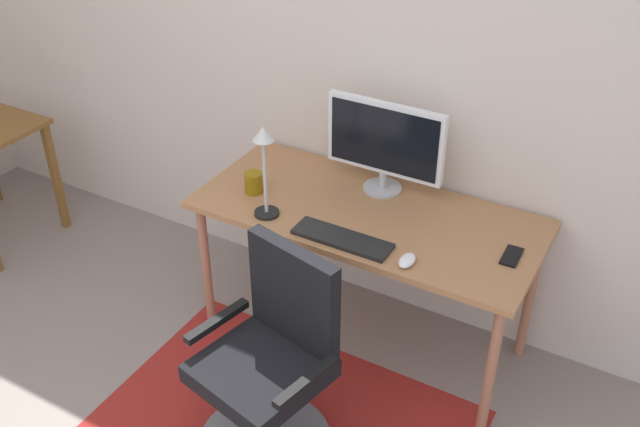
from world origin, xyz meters
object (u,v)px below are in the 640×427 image
object	(u,v)px
monitor	(385,141)
cell_phone	(512,256)
desk	(367,225)
coffee_cup	(254,183)
computer_mouse	(407,260)
office_chair	(270,381)
keyboard	(342,239)
desk_lamp	(264,158)

from	to	relation	value
monitor	cell_phone	size ratio (longest dim) A/B	3.99
desk	coffee_cup	size ratio (longest dim) A/B	15.49
computer_mouse	office_chair	size ratio (longest dim) A/B	0.11
coffee_cup	desk	bearing A→B (deg)	11.47
monitor	office_chair	bearing A→B (deg)	-90.81
computer_mouse	cell_phone	distance (m)	0.43
monitor	coffee_cup	size ratio (longest dim) A/B	5.60
monitor	keyboard	distance (m)	0.52
computer_mouse	desk_lamp	size ratio (longest dim) A/B	0.24
desk	keyboard	xyz separation A→B (m)	(0.01, -0.25, 0.08)
cell_phone	office_chair	size ratio (longest dim) A/B	0.15
desk	office_chair	bearing A→B (deg)	-92.86
monitor	computer_mouse	size ratio (longest dim) A/B	5.37
desk_lamp	monitor	bearing A→B (deg)	51.62
keyboard	cell_phone	xyz separation A→B (m)	(0.65, 0.24, -0.00)
desk	office_chair	size ratio (longest dim) A/B	1.63
monitor	office_chair	world-z (taller)	monitor
keyboard	office_chair	distance (m)	0.65
keyboard	coffee_cup	size ratio (longest dim) A/B	4.31
keyboard	computer_mouse	xyz separation A→B (m)	(0.30, -0.02, 0.01)
desk	computer_mouse	size ratio (longest dim) A/B	14.86
desk	office_chair	xyz separation A→B (m)	(-0.04, -0.76, -0.32)
monitor	coffee_cup	bearing A→B (deg)	-148.24
monitor	cell_phone	world-z (taller)	monitor
computer_mouse	desk_lamp	bearing A→B (deg)	177.68
desk_lamp	office_chair	size ratio (longest dim) A/B	0.45
computer_mouse	desk_lamp	xyz separation A→B (m)	(-0.68, 0.03, 0.27)
keyboard	desk_lamp	xyz separation A→B (m)	(-0.38, 0.01, 0.28)
coffee_cup	cell_phone	world-z (taller)	coffee_cup
office_chair	coffee_cup	bearing A→B (deg)	139.62
computer_mouse	cell_phone	world-z (taller)	computer_mouse
coffee_cup	keyboard	bearing A→B (deg)	-14.89
coffee_cup	office_chair	bearing A→B (deg)	-52.98
monitor	desk_lamp	bearing A→B (deg)	-128.38
monitor	desk_lamp	size ratio (longest dim) A/B	1.31
monitor	cell_phone	distance (m)	0.76
monitor	desk	bearing A→B (deg)	-83.27
desk	cell_phone	bearing A→B (deg)	-1.36
monitor	keyboard	size ratio (longest dim) A/B	1.30
coffee_cup	monitor	bearing A→B (deg)	31.76
desk_lamp	office_chair	distance (m)	0.92
coffee_cup	desk_lamp	distance (m)	0.31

